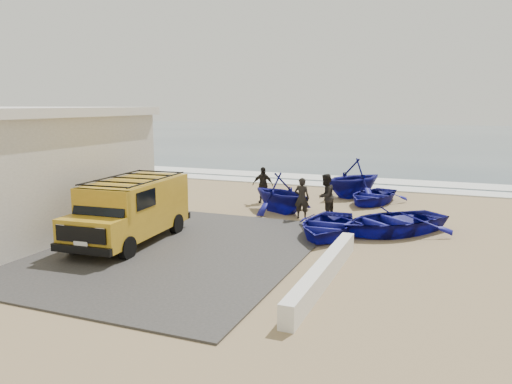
% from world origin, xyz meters
% --- Properties ---
extents(ground, '(160.00, 160.00, 0.00)m').
position_xyz_m(ground, '(0.00, 0.00, 0.00)').
color(ground, '#957D56').
extents(slab, '(12.00, 10.00, 0.05)m').
position_xyz_m(slab, '(-2.00, -2.00, 0.03)').
color(slab, '#3C3937').
rests_on(slab, ground).
extents(ocean, '(180.00, 88.00, 0.01)m').
position_xyz_m(ocean, '(0.00, 56.00, 0.00)').
color(ocean, '#385166').
rests_on(ocean, ground).
extents(surf_line, '(180.00, 1.60, 0.06)m').
position_xyz_m(surf_line, '(0.00, 12.00, 0.03)').
color(surf_line, white).
rests_on(surf_line, ground).
extents(surf_wash, '(180.00, 2.20, 0.04)m').
position_xyz_m(surf_wash, '(0.00, 14.50, 0.02)').
color(surf_wash, white).
rests_on(surf_wash, ground).
extents(parapet, '(0.35, 6.00, 0.55)m').
position_xyz_m(parapet, '(5.00, -3.00, 0.28)').
color(parapet, silver).
rests_on(parapet, ground).
extents(van, '(2.24, 4.99, 2.09)m').
position_xyz_m(van, '(-1.68, -1.66, 1.12)').
color(van, '#BF901C').
rests_on(van, ground).
extents(boat_near_left, '(2.64, 3.64, 0.74)m').
position_xyz_m(boat_near_left, '(3.98, 1.44, 0.37)').
color(boat_near_left, navy).
rests_on(boat_near_left, ground).
extents(boat_near_right, '(4.95, 5.04, 0.85)m').
position_xyz_m(boat_near_right, '(5.98, 2.61, 0.43)').
color(boat_near_right, navy).
rests_on(boat_near_right, ground).
extents(boat_mid_left, '(4.00, 3.84, 1.63)m').
position_xyz_m(boat_mid_left, '(1.31, 4.43, 0.82)').
color(boat_mid_left, navy).
rests_on(boat_mid_left, ground).
extents(boat_mid_right, '(3.22, 3.95, 0.72)m').
position_xyz_m(boat_mid_right, '(4.52, 7.68, 0.36)').
color(boat_mid_right, navy).
rests_on(boat_mid_right, ground).
extents(boat_far_left, '(4.45, 4.61, 1.86)m').
position_xyz_m(boat_far_left, '(3.40, 8.98, 0.93)').
color(boat_far_left, navy).
rests_on(boat_far_left, ground).
extents(fisherman_front, '(0.61, 0.43, 1.62)m').
position_xyz_m(fisherman_front, '(2.44, 3.62, 0.81)').
color(fisherman_front, black).
rests_on(fisherman_front, ground).
extents(fisherman_middle, '(0.83, 0.97, 1.75)m').
position_xyz_m(fisherman_middle, '(3.26, 4.07, 0.87)').
color(fisherman_middle, black).
rests_on(fisherman_middle, ground).
extents(fisherman_back, '(1.00, 0.50, 1.64)m').
position_xyz_m(fisherman_back, '(-0.11, 6.01, 0.82)').
color(fisherman_back, black).
rests_on(fisherman_back, ground).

